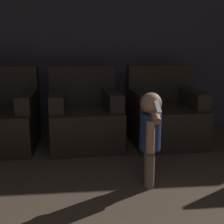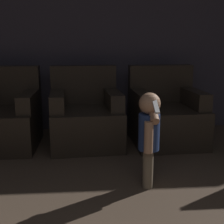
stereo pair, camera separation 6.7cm
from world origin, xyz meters
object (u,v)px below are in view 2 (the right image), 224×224
at_px(armchair_left, 3,119).
at_px(person_toddler, 149,132).
at_px(armchair_right, 166,116).
at_px(armchair_middle, 86,117).

xyz_separation_m(armchair_left, person_toddler, (1.52, -1.19, 0.15)).
relative_size(armchair_right, person_toddler, 1.14).
height_order(armchair_left, armchair_middle, same).
distance_m(armchair_middle, armchair_right, 0.99).
bearing_deg(armchair_left, armchair_middle, 0.53).
bearing_deg(armchair_middle, armchair_right, -4.13).
height_order(armchair_left, person_toddler, armchair_left).
distance_m(armchair_right, person_toddler, 1.29).
xyz_separation_m(armchair_left, armchair_right, (1.98, -0.00, 0.00)).
bearing_deg(armchair_left, armchair_right, 0.54).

